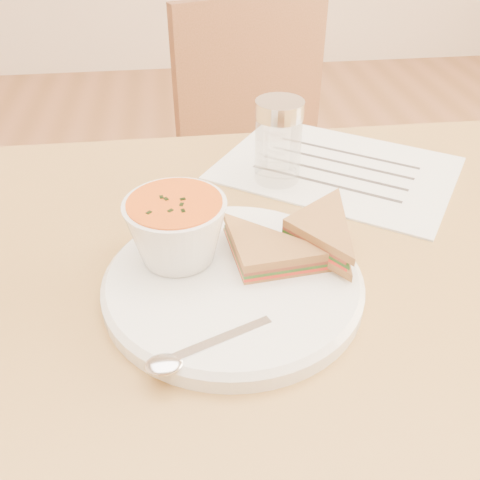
{
  "coord_description": "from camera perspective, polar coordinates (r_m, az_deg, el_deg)",
  "views": [
    {
      "loc": [
        -0.12,
        -0.46,
        1.13
      ],
      "look_at": [
        -0.06,
        -0.02,
        0.8
      ],
      "focal_mm": 40.0,
      "sensor_mm": 36.0,
      "label": 1
    }
  ],
  "objects": [
    {
      "name": "paper_menu",
      "position": [
        0.8,
        10.24,
        7.55
      ],
      "size": [
        0.41,
        0.38,
        0.0
      ],
      "primitive_type": null,
      "rotation": [
        0.0,
        0.0,
        -0.61
      ],
      "color": "white",
      "rests_on": "dining_table"
    },
    {
      "name": "condiment_shaker",
      "position": [
        0.74,
        4.09,
        10.34
      ],
      "size": [
        0.08,
        0.08,
        0.12
      ],
      "primitive_type": null,
      "rotation": [
        0.0,
        0.0,
        -0.33
      ],
      "color": "silver",
      "rests_on": "dining_table"
    },
    {
      "name": "soup_bowl",
      "position": [
        0.57,
        -6.74,
        0.77
      ],
      "size": [
        0.13,
        0.13,
        0.07
      ],
      "primitive_type": null,
      "rotation": [
        0.0,
        0.0,
        -0.18
      ],
      "color": "white",
      "rests_on": "plate"
    },
    {
      "name": "plate",
      "position": [
        0.57,
        -0.75,
        -4.69
      ],
      "size": [
        0.35,
        0.35,
        0.02
      ],
      "primitive_type": null,
      "rotation": [
        0.0,
        0.0,
        -0.35
      ],
      "color": "white",
      "rests_on": "dining_table"
    },
    {
      "name": "chair_far",
      "position": [
        1.3,
        4.91,
        3.89
      ],
      "size": [
        0.51,
        0.51,
        0.88
      ],
      "primitive_type": null,
      "rotation": [
        0.0,
        0.0,
        3.51
      ],
      "color": "brown",
      "rests_on": "floor"
    },
    {
      "name": "sandwich_half_b",
      "position": [
        0.59,
        4.51,
        1.02
      ],
      "size": [
        0.14,
        0.14,
        0.03
      ],
      "primitive_type": null,
      "rotation": [
        0.0,
        0.0,
        -0.94
      ],
      "color": "#B78040",
      "rests_on": "plate"
    },
    {
      "name": "sandwich_half_a",
      "position": [
        0.54,
        0.42,
        -4.12
      ],
      "size": [
        0.11,
        0.11,
        0.03
      ],
      "primitive_type": null,
      "rotation": [
        0.0,
        0.0,
        0.11
      ],
      "color": "#B78040",
      "rests_on": "plate"
    },
    {
      "name": "spoon",
      "position": [
        0.49,
        -2.71,
        -10.89
      ],
      "size": [
        0.17,
        0.1,
        0.01
      ],
      "primitive_type": null,
      "rotation": [
        0.0,
        0.0,
        0.4
      ],
      "color": "silver",
      "rests_on": "plate"
    },
    {
      "name": "dining_table",
      "position": [
        0.89,
        4.21,
        -21.64
      ],
      "size": [
        1.0,
        0.7,
        0.75
      ],
      "primitive_type": null,
      "color": "brown",
      "rests_on": "floor"
    }
  ]
}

